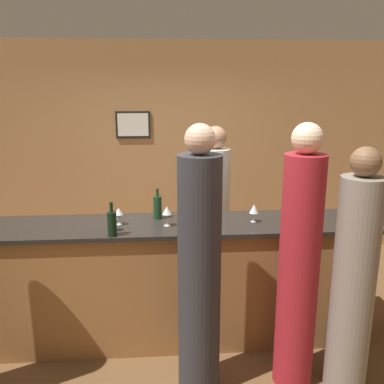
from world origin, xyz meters
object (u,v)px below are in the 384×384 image
at_px(guest_0, 199,272).
at_px(wine_bottle_1, 112,223).
at_px(wine_bottle_0, 291,200).
at_px(bartender, 214,219).
at_px(guest_2, 354,282).
at_px(guest_1, 299,267).
at_px(wine_bottle_2, 158,207).

height_order(guest_0, wine_bottle_1, guest_0).
xyz_separation_m(wine_bottle_0, wine_bottle_1, (-1.60, -0.53, -0.01)).
relative_size(bartender, wine_bottle_0, 6.34).
distance_m(bartender, guest_2, 1.74).
relative_size(bartender, wine_bottle_1, 6.72).
xyz_separation_m(guest_2, wine_bottle_0, (-0.16, 1.04, 0.33)).
bearing_deg(guest_1, guest_2, -17.33).
bearing_deg(wine_bottle_0, bartender, 142.50).
bearing_deg(bartender, wine_bottle_0, 142.50).
xyz_separation_m(guest_1, wine_bottle_2, (-1.03, 0.81, 0.24)).
bearing_deg(wine_bottle_2, guest_2, -33.46).
bearing_deg(wine_bottle_0, wine_bottle_2, -174.85).
height_order(guest_1, wine_bottle_0, guest_1).
height_order(guest_0, guest_1, same).
bearing_deg(guest_1, wine_bottle_0, 76.91).
relative_size(guest_1, wine_bottle_1, 7.30).
distance_m(guest_2, wine_bottle_0, 1.10).
bearing_deg(wine_bottle_0, wine_bottle_1, -161.77).
height_order(bartender, wine_bottle_1, bartender).
height_order(guest_0, wine_bottle_2, guest_0).
bearing_deg(wine_bottle_1, guest_1, -15.88).
xyz_separation_m(bartender, guest_2, (0.81, -1.54, 0.00)).
distance_m(wine_bottle_0, wine_bottle_1, 1.69).
bearing_deg(guest_0, wine_bottle_0, 44.55).
height_order(guest_1, wine_bottle_2, guest_1).
xyz_separation_m(bartender, wine_bottle_1, (-0.95, -1.03, 0.32)).
distance_m(bartender, wine_bottle_0, 0.89).
relative_size(bartender, wine_bottle_2, 6.70).
relative_size(bartender, guest_1, 0.92).
distance_m(guest_1, wine_bottle_1, 1.46).
height_order(wine_bottle_0, wine_bottle_2, wine_bottle_0).
xyz_separation_m(wine_bottle_0, wine_bottle_2, (-1.24, -0.11, -0.01)).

